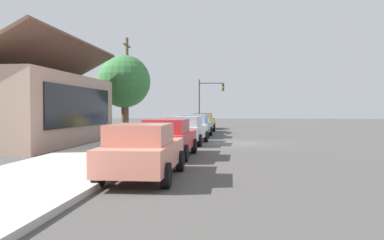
{
  "coord_description": "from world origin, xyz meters",
  "views": [
    {
      "loc": [
        -23.89,
        0.24,
        2.02
      ],
      "look_at": [
        3.05,
        2.77,
        1.26
      ],
      "focal_mm": 38.03,
      "sensor_mm": 36.0,
      "label": 1
    }
  ],
  "objects_px": {
    "car_silver": "(186,130)",
    "utility_pole_wooden": "(127,84)",
    "shade_tree": "(124,82)",
    "car_skyblue": "(196,126)",
    "car_cherry": "(169,138)",
    "car_coral": "(143,151)",
    "car_mustard": "(202,123)",
    "traffic_light_main": "(209,95)",
    "fire_hydrant_red": "(166,133)",
    "car_navy": "(204,121)"
  },
  "relations": [
    {
      "from": "car_skyblue",
      "to": "traffic_light_main",
      "type": "height_order",
      "value": "traffic_light_main"
    },
    {
      "from": "car_cherry",
      "to": "car_navy",
      "type": "xyz_separation_m",
      "value": [
        23.67,
        0.08,
        -0.0
      ]
    },
    {
      "from": "car_cherry",
      "to": "shade_tree",
      "type": "distance_m",
      "value": 15.27
    },
    {
      "from": "shade_tree",
      "to": "fire_hydrant_red",
      "type": "relative_size",
      "value": 8.63
    },
    {
      "from": "car_coral",
      "to": "car_skyblue",
      "type": "xyz_separation_m",
      "value": [
        17.21,
        -0.1,
        0.0
      ]
    },
    {
      "from": "traffic_light_main",
      "to": "car_skyblue",
      "type": "bearing_deg",
      "value": 179.7
    },
    {
      "from": "car_skyblue",
      "to": "car_coral",
      "type": "bearing_deg",
      "value": -177.67
    },
    {
      "from": "car_navy",
      "to": "car_silver",
      "type": "bearing_deg",
      "value": -176.12
    },
    {
      "from": "car_coral",
      "to": "shade_tree",
      "type": "distance_m",
      "value": 20.15
    },
    {
      "from": "car_cherry",
      "to": "car_skyblue",
      "type": "distance_m",
      "value": 11.97
    },
    {
      "from": "traffic_light_main",
      "to": "fire_hydrant_red",
      "type": "xyz_separation_m",
      "value": [
        -19.35,
        1.66,
        -2.99
      ]
    },
    {
      "from": "car_mustard",
      "to": "car_navy",
      "type": "distance_m",
      "value": 5.91
    },
    {
      "from": "car_mustard",
      "to": "traffic_light_main",
      "type": "distance_m",
      "value": 10.12
    },
    {
      "from": "car_silver",
      "to": "car_mustard",
      "type": "xyz_separation_m",
      "value": [
        11.46,
        -0.06,
        -0.0
      ]
    },
    {
      "from": "car_cherry",
      "to": "shade_tree",
      "type": "bearing_deg",
      "value": 23.44
    },
    {
      "from": "fire_hydrant_red",
      "to": "utility_pole_wooden",
      "type": "bearing_deg",
      "value": 33.41
    },
    {
      "from": "utility_pole_wooden",
      "to": "car_navy",
      "type": "bearing_deg",
      "value": -29.47
    },
    {
      "from": "car_silver",
      "to": "car_mustard",
      "type": "distance_m",
      "value": 11.46
    },
    {
      "from": "car_silver",
      "to": "traffic_light_main",
      "type": "xyz_separation_m",
      "value": [
        21.21,
        -0.17,
        2.67
      ]
    },
    {
      "from": "traffic_light_main",
      "to": "utility_pole_wooden",
      "type": "relative_size",
      "value": 0.69
    },
    {
      "from": "traffic_light_main",
      "to": "car_navy",
      "type": "bearing_deg",
      "value": 175.17
    },
    {
      "from": "car_coral",
      "to": "shade_tree",
      "type": "xyz_separation_m",
      "value": [
        19.08,
        5.6,
        3.28
      ]
    },
    {
      "from": "car_skyblue",
      "to": "fire_hydrant_red",
      "type": "bearing_deg",
      "value": 160.13
    },
    {
      "from": "car_coral",
      "to": "shade_tree",
      "type": "bearing_deg",
      "value": 16.56
    },
    {
      "from": "car_skyblue",
      "to": "traffic_light_main",
      "type": "relative_size",
      "value": 0.91
    },
    {
      "from": "shade_tree",
      "to": "car_skyblue",
      "type": "bearing_deg",
      "value": -108.16
    },
    {
      "from": "car_cherry",
      "to": "utility_pole_wooden",
      "type": "distance_m",
      "value": 15.54
    },
    {
      "from": "car_skyblue",
      "to": "utility_pole_wooden",
      "type": "height_order",
      "value": "utility_pole_wooden"
    },
    {
      "from": "car_cherry",
      "to": "fire_hydrant_red",
      "type": "distance_m",
      "value": 8.3
    },
    {
      "from": "car_mustard",
      "to": "traffic_light_main",
      "type": "relative_size",
      "value": 0.86
    },
    {
      "from": "car_silver",
      "to": "shade_tree",
      "type": "xyz_separation_m",
      "value": [
        7.53,
        5.61,
        3.27
      ]
    },
    {
      "from": "car_cherry",
      "to": "car_silver",
      "type": "height_order",
      "value": "same"
    },
    {
      "from": "car_cherry",
      "to": "car_navy",
      "type": "relative_size",
      "value": 1.01
    },
    {
      "from": "car_silver",
      "to": "utility_pole_wooden",
      "type": "bearing_deg",
      "value": 38.01
    },
    {
      "from": "shade_tree",
      "to": "utility_pole_wooden",
      "type": "height_order",
      "value": "utility_pole_wooden"
    },
    {
      "from": "car_cherry",
      "to": "traffic_light_main",
      "type": "relative_size",
      "value": 0.94
    },
    {
      "from": "car_skyblue",
      "to": "car_mustard",
      "type": "height_order",
      "value": "same"
    },
    {
      "from": "car_coral",
      "to": "car_navy",
      "type": "relative_size",
      "value": 0.96
    },
    {
      "from": "car_skyblue",
      "to": "car_navy",
      "type": "distance_m",
      "value": 11.71
    },
    {
      "from": "car_coral",
      "to": "car_navy",
      "type": "distance_m",
      "value": 28.91
    },
    {
      "from": "car_silver",
      "to": "utility_pole_wooden",
      "type": "relative_size",
      "value": 0.65
    },
    {
      "from": "car_navy",
      "to": "traffic_light_main",
      "type": "distance_m",
      "value": 4.7
    },
    {
      "from": "utility_pole_wooden",
      "to": "fire_hydrant_red",
      "type": "height_order",
      "value": "utility_pole_wooden"
    },
    {
      "from": "fire_hydrant_red",
      "to": "car_coral",
      "type": "bearing_deg",
      "value": -173.72
    },
    {
      "from": "car_skyblue",
      "to": "fire_hydrant_red",
      "type": "relative_size",
      "value": 6.67
    },
    {
      "from": "car_mustard",
      "to": "shade_tree",
      "type": "relative_size",
      "value": 0.73
    },
    {
      "from": "car_silver",
      "to": "car_coral",
      "type": "bearing_deg",
      "value": -176.74
    },
    {
      "from": "car_mustard",
      "to": "utility_pole_wooden",
      "type": "height_order",
      "value": "utility_pole_wooden"
    },
    {
      "from": "fire_hydrant_red",
      "to": "car_skyblue",
      "type": "bearing_deg",
      "value": -22.53
    },
    {
      "from": "car_navy",
      "to": "car_skyblue",
      "type": "bearing_deg",
      "value": -175.42
    }
  ]
}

